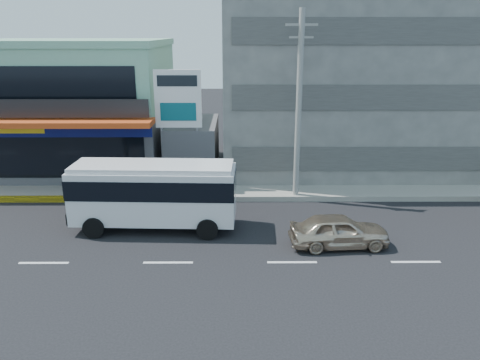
# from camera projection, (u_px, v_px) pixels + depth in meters

# --- Properties ---
(ground) EXTENTS (120.00, 120.00, 0.00)m
(ground) POSITION_uv_depth(u_px,v_px,m) (168.00, 263.00, 18.80)
(ground) COLOR black
(ground) RESTS_ON ground
(sidewalk) EXTENTS (70.00, 5.00, 0.30)m
(sidewalk) POSITION_uv_depth(u_px,v_px,m) (274.00, 185.00, 27.83)
(sidewalk) COLOR gray
(sidewalk) RESTS_ON ground
(shop_building) EXTENTS (12.40, 11.70, 8.00)m
(shop_building) POSITION_uv_depth(u_px,v_px,m) (74.00, 109.00, 30.83)
(shop_building) COLOR #444449
(shop_building) RESTS_ON ground
(concrete_building) EXTENTS (16.00, 12.00, 14.00)m
(concrete_building) POSITION_uv_depth(u_px,v_px,m) (346.00, 61.00, 31.02)
(concrete_building) COLOR gray
(concrete_building) RESTS_ON ground
(gap_structure) EXTENTS (3.00, 6.00, 3.50)m
(gap_structure) POSITION_uv_depth(u_px,v_px,m) (193.00, 149.00, 29.70)
(gap_structure) COLOR #444449
(gap_structure) RESTS_ON ground
(satellite_dish) EXTENTS (1.50, 1.50, 0.15)m
(satellite_dish) POSITION_uv_depth(u_px,v_px,m) (191.00, 124.00, 28.20)
(satellite_dish) COLOR slate
(satellite_dish) RESTS_ON gap_structure
(billboard) EXTENTS (2.60, 0.18, 6.90)m
(billboard) POSITION_uv_depth(u_px,v_px,m) (178.00, 106.00, 26.07)
(billboard) COLOR gray
(billboard) RESTS_ON ground
(utility_pole_near) EXTENTS (1.60, 0.30, 10.00)m
(utility_pole_near) POSITION_uv_depth(u_px,v_px,m) (299.00, 106.00, 24.32)
(utility_pole_near) COLOR #999993
(utility_pole_near) RESTS_ON ground
(minibus) EXTENTS (7.61, 2.88, 3.15)m
(minibus) POSITION_uv_depth(u_px,v_px,m) (154.00, 190.00, 21.56)
(minibus) COLOR silver
(minibus) RESTS_ON ground
(sedan) EXTENTS (4.33, 1.96, 1.44)m
(sedan) POSITION_uv_depth(u_px,v_px,m) (339.00, 231.00, 20.05)
(sedan) COLOR beige
(sedan) RESTS_ON ground
(motorcycle_rider) EXTENTS (1.66, 0.83, 2.04)m
(motorcycle_rider) POSITION_uv_depth(u_px,v_px,m) (111.00, 192.00, 25.05)
(motorcycle_rider) COLOR #550C18
(motorcycle_rider) RESTS_ON ground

